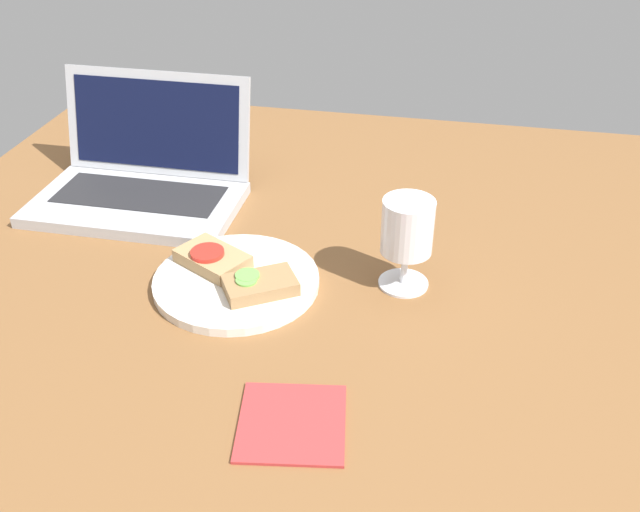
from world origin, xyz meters
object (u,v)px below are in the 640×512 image
sandwich_with_tomato (212,258)px  laptop (142,180)px  wine_glass (407,231)px  napkin (292,423)px  plate (237,281)px  sandwich_with_cucumber (259,285)px

sandwich_with_tomato → laptop: 27.50cm
wine_glass → laptop: size_ratio=0.39×
laptop → napkin: 60.92cm
sandwich_with_tomato → wine_glass: size_ratio=0.90×
plate → laptop: size_ratio=0.69×
sandwich_with_tomato → napkin: sandwich_with_tomato is taller
sandwich_with_tomato → napkin: 33.69cm
wine_glass → laptop: (-47.82, 16.91, -5.23)cm
sandwich_with_cucumber → wine_glass: 22.15cm
laptop → napkin: (38.26, -47.28, -3.66)cm
sandwich_with_cucumber → napkin: (10.11, -22.70, -2.22)cm
wine_glass → plate: bearing=-168.0°
sandwich_with_tomato → wine_glass: (28.44, 2.56, 6.57)cm
sandwich_with_cucumber → laptop: bearing=138.9°
plate → napkin: plate is taller
plate → laptop: bearing=137.3°
napkin → wine_glass: bearing=72.5°
napkin → plate: bearing=119.7°
wine_glass → laptop: laptop is taller
laptop → sandwich_with_tomato: bearing=-45.1°
sandwich_with_tomato → plate: bearing=-29.5°
sandwich_with_tomato → laptop: bearing=134.9°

